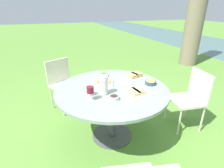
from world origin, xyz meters
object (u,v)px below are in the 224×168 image
Objects in this scene: dining_table at (112,95)px; chair_near_left at (191,95)px; water_pitcher at (104,85)px; handbag at (138,94)px; chair_near_right at (62,81)px; wine_glass at (90,90)px.

chair_near_left is (0.17, 1.19, -0.14)m from dining_table.
chair_near_left is 1.39m from water_pitcher.
water_pitcher is (0.12, -0.15, 0.22)m from dining_table.
dining_table is 6.28× the size of water_pitcher.
chair_near_left is 2.42× the size of handbag.
chair_near_right is at bearing -153.57° from dining_table.
wine_glass is at bearing -88.59° from chair_near_left.
water_pitcher is (1.20, 0.39, 0.36)m from chair_near_right.
wine_glass is (0.21, -0.33, 0.23)m from dining_table.
dining_table is 1.63× the size of chair_near_left.
chair_near_left is at bearing 81.86° from dining_table.
chair_near_left is 1.12m from handbag.
chair_near_left is at bearing 17.50° from handbag.
handbag is at bearing 133.27° from dining_table.
dining_table is 1.63× the size of chair_near_right.
water_pitcher reaches higher than dining_table.
water_pitcher is 0.21m from wine_glass.
wine_glass reaches higher than chair_near_right.
handbag is (-1.00, -0.31, -0.40)m from chair_near_left.
handbag is (-0.94, 1.02, -0.75)m from water_pitcher.
chair_near_right is 2.42× the size of handbag.
dining_table is 8.67× the size of wine_glass.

